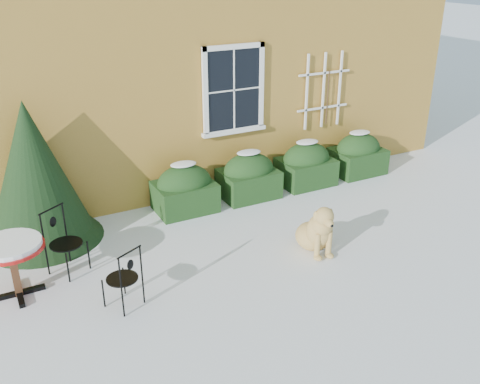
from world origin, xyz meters
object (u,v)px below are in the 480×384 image
dog (317,232)px  patio_chair_near (124,277)px  patio_chair_far (64,241)px  bistro_table (11,251)px  evergreen_shrub (36,187)px

dog → patio_chair_near: bearing=-172.4°
patio_chair_near → patio_chair_far: bearing=-94.7°
bistro_table → patio_chair_far: (0.71, 0.32, -0.19)m
patio_chair_near → dog: 3.03m
bistro_table → patio_chair_near: size_ratio=1.01×
evergreen_shrub → patio_chair_near: size_ratio=2.63×
evergreen_shrub → patio_chair_far: size_ratio=2.35×
evergreen_shrub → bistro_table: size_ratio=2.61×
evergreen_shrub → patio_chair_far: bearing=-83.1°
bistro_table → patio_chair_far: bearing=24.0°
bistro_table → patio_chair_near: bearing=-36.9°
bistro_table → evergreen_shrub: bearing=68.9°
patio_chair_far → patio_chair_near: bearing=-100.3°
patio_chair_far → dog: bearing=-51.9°
bistro_table → patio_chair_far: size_ratio=0.90×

